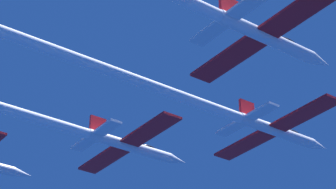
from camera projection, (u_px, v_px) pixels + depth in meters
The scene contains 2 objects.
jet_lead at pixel (156, 87), 68.37m from camera, with size 18.22×58.44×3.02m.
jet_left_wing at pixel (3, 108), 70.58m from camera, with size 18.22×56.36×3.02m.
Camera 1 is at (48.02, -50.26, -33.78)m, focal length 72.82 mm.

